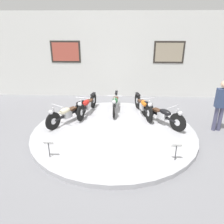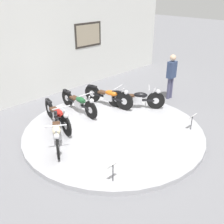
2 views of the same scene
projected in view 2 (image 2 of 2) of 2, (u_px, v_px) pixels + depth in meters
ground_plane at (113, 133)px, 7.94m from camera, size 60.00×60.00×0.00m
display_platform at (113, 131)px, 7.91m from camera, size 5.34×5.34×0.14m
back_wall at (37, 48)px, 9.69m from camera, size 14.00×0.22×3.92m
motorcycle_cream at (57, 132)px, 6.99m from camera, size 1.09×1.68×0.78m
motorcycle_red at (58, 115)px, 7.88m from camera, size 0.59×1.95×0.79m
motorcycle_green at (79, 102)px, 8.77m from camera, size 0.54×1.96×0.78m
motorcycle_orange at (109, 96)px, 9.23m from camera, size 0.62×1.96×0.80m
motorcycle_black at (138, 98)px, 9.08m from camera, size 1.29×1.56×0.79m
info_placard_front_left at (113, 167)px, 5.64m from camera, size 0.26×0.11×0.51m
info_placard_front_centre at (192, 118)px, 7.71m from camera, size 0.26×0.11×0.51m
visitor_standing at (171, 74)px, 9.97m from camera, size 0.36×0.23×1.74m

